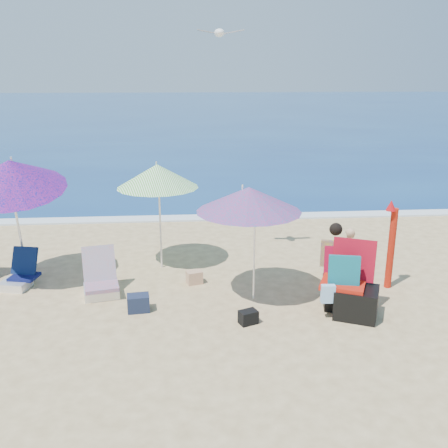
{
  "coord_description": "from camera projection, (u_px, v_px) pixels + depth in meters",
  "views": [
    {
      "loc": [
        -0.91,
        -6.79,
        3.48
      ],
      "look_at": [
        -0.3,
        1.0,
        1.1
      ],
      "focal_mm": 40.04,
      "sensor_mm": 36.0,
      "label": 1
    }
  ],
  "objects": [
    {
      "name": "ground",
      "position": [
        249.0,
        312.0,
        7.56
      ],
      "size": [
        120.0,
        120.0,
        0.0
      ],
      "color": "#D8BC84",
      "rests_on": "ground"
    },
    {
      "name": "sea",
      "position": [
        193.0,
        108.0,
        50.48
      ],
      "size": [
        120.0,
        80.0,
        0.12
      ],
      "color": "navy",
      "rests_on": "ground"
    },
    {
      "name": "foam",
      "position": [
        223.0,
        217.0,
        12.41
      ],
      "size": [
        120.0,
        0.5,
        0.04
      ],
      "color": "white",
      "rests_on": "ground"
    },
    {
      "name": "umbrella_turquoise",
      "position": [
        249.0,
        199.0,
        7.56
      ],
      "size": [
        1.92,
        1.92,
        1.86
      ],
      "color": "white",
      "rests_on": "ground"
    },
    {
      "name": "umbrella_striped",
      "position": [
        157.0,
        176.0,
        8.9
      ],
      "size": [
        1.81,
        1.81,
        1.95
      ],
      "color": "white",
      "rests_on": "ground"
    },
    {
      "name": "umbrella_blue",
      "position": [
        11.0,
        174.0,
        8.01
      ],
      "size": [
        1.9,
        1.96,
        2.33
      ],
      "color": "white",
      "rests_on": "ground"
    },
    {
      "name": "furled_umbrella",
      "position": [
        391.0,
        240.0,
        8.19
      ],
      "size": [
        0.22,
        0.16,
        1.52
      ],
      "color": "red",
      "rests_on": "ground"
    },
    {
      "name": "chair_navy",
      "position": [
        19.0,
        277.0,
        8.43
      ],
      "size": [
        0.63,
        0.69,
        0.62
      ],
      "color": "#0B103F",
      "rests_on": "ground"
    },
    {
      "name": "chair_rainbow",
      "position": [
        101.0,
        283.0,
        8.11
      ],
      "size": [
        0.66,
        0.77,
        0.75
      ],
      "color": "#ED5354",
      "rests_on": "ground"
    },
    {
      "name": "camp_chair_left",
      "position": [
        354.0,
        294.0,
        7.39
      ],
      "size": [
        0.97,
        0.88,
        1.1
      ],
      "color": "#B81B0D",
      "rests_on": "ground"
    },
    {
      "name": "camp_chair_right",
      "position": [
        340.0,
        287.0,
        7.61
      ],
      "size": [
        0.73,
        0.81,
        0.93
      ],
      "color": "#A8130C",
      "rests_on": "ground"
    },
    {
      "name": "person_center",
      "position": [
        344.0,
        253.0,
        8.7
      ],
      "size": [
        0.76,
        0.61,
        0.95
      ],
      "color": "tan",
      "rests_on": "ground"
    },
    {
      "name": "bag_navy_a",
      "position": [
        138.0,
        303.0,
        7.56
      ],
      "size": [
        0.35,
        0.27,
        0.26
      ],
      "color": "#1B243C",
      "rests_on": "ground"
    },
    {
      "name": "bag_tan",
      "position": [
        194.0,
        277.0,
        8.56
      ],
      "size": [
        0.3,
        0.25,
        0.22
      ],
      "color": "tan",
      "rests_on": "ground"
    },
    {
      "name": "bag_black_b",
      "position": [
        248.0,
        317.0,
        7.19
      ],
      "size": [
        0.31,
        0.26,
        0.2
      ],
      "color": "black",
      "rests_on": "ground"
    },
    {
      "name": "seagull",
      "position": [
        220.0,
        33.0,
        8.31
      ],
      "size": [
        0.79,
        0.35,
        0.14
      ],
      "color": "white"
    }
  ]
}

